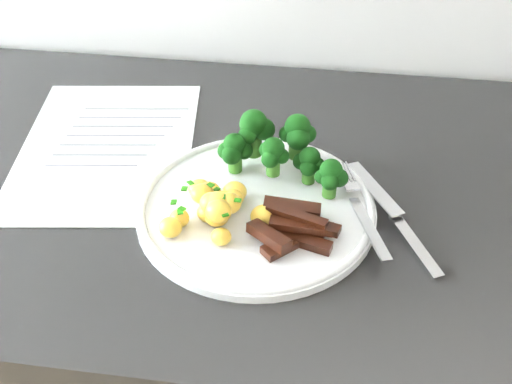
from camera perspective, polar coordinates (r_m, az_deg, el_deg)
recipe_paper at (r=0.84m, az=-13.30°, el=4.03°), size 0.26×0.34×0.00m
plate at (r=0.71m, az=0.00°, el=-1.39°), size 0.27×0.27×0.02m
broccoli at (r=0.73m, az=2.09°, el=4.14°), size 0.15×0.10×0.07m
potatoes at (r=0.68m, az=-3.58°, el=-1.32°), size 0.12×0.10×0.04m
beef_strips at (r=0.67m, az=3.35°, el=-3.06°), size 0.10×0.09×0.03m
fork at (r=0.70m, az=9.63°, el=-1.86°), size 0.06×0.16×0.02m
knife at (r=0.70m, az=13.13°, el=-3.31°), size 0.10×0.18×0.02m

